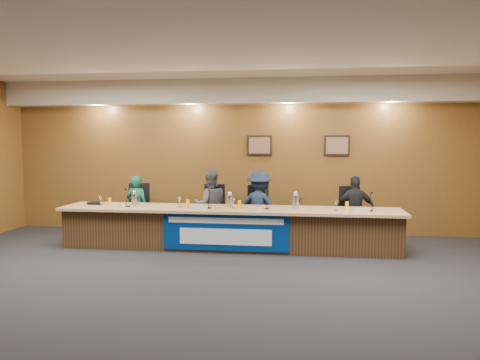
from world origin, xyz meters
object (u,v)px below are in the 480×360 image
at_px(carafe_mid, 230,201).
at_px(speakerphone, 96,203).
at_px(panelist_b, 210,205).
at_px(office_chair_d, 355,218).
at_px(office_chair_c, 260,216).
at_px(dais_body, 229,229).
at_px(office_chair_a, 139,213).
at_px(panelist_d, 355,210).
at_px(carafe_left, 134,199).
at_px(carafe_right, 296,202).
at_px(banner, 225,232).
at_px(panelist_c, 259,206).
at_px(panelist_a, 137,207).
at_px(office_chair_b, 211,215).

xyz_separation_m(carafe_mid, speakerphone, (-2.57, -0.00, -0.08)).
xyz_separation_m(panelist_b, office_chair_d, (2.78, 0.10, -0.21)).
distance_m(office_chair_c, carafe_mid, 0.94).
relative_size(dais_body, office_chair_a, 12.50).
height_order(panelist_d, office_chair_d, panelist_d).
bearing_deg(carafe_left, carafe_right, -0.32).
height_order(banner, office_chair_a, banner).
bearing_deg(panelist_c, panelist_d, -163.07).
relative_size(dais_body, office_chair_d, 12.50).
relative_size(panelist_b, office_chair_d, 2.88).
height_order(panelist_a, panelist_c, panelist_c).
relative_size(banner, carafe_mid, 10.08).
bearing_deg(dais_body, panelist_c, 54.33).
bearing_deg(panelist_d, panelist_b, -1.86).
distance_m(panelist_d, speakerphone, 4.90).
bearing_deg(office_chair_a, panelist_d, -16.61).
relative_size(panelist_a, office_chair_b, 2.62).
bearing_deg(office_chair_b, panelist_a, -168.68).
distance_m(dais_body, office_chair_b, 0.92).
bearing_deg(carafe_left, panelist_c, 15.39).
distance_m(panelist_b, office_chair_c, 1.00).
xyz_separation_m(dais_body, office_chair_b, (-0.48, 0.78, 0.13)).
height_order(dais_body, office_chair_c, dais_body).
xyz_separation_m(banner, panelist_a, (-1.98, 1.09, 0.25)).
bearing_deg(office_chair_d, office_chair_c, 156.36).
relative_size(office_chair_c, office_chair_d, 1.00).
bearing_deg(panelist_b, office_chair_d, 161.17).
height_order(office_chair_c, office_chair_d, same).
relative_size(panelist_b, carafe_left, 6.30).
xyz_separation_m(office_chair_d, carafe_mid, (-2.29, -0.72, 0.38)).
distance_m(panelist_c, carafe_left, 2.37).
height_order(banner, office_chair_b, banner).
height_order(panelist_c, speakerphone, panelist_c).
bearing_deg(banner, office_chair_d, 27.40).
xyz_separation_m(panelist_b, carafe_right, (1.67, -0.64, 0.18)).
xyz_separation_m(panelist_b, speakerphone, (-2.08, -0.62, 0.08)).
height_order(panelist_a, panelist_b, panelist_b).
distance_m(dais_body, panelist_d, 2.42).
height_order(panelist_c, carafe_right, panelist_c).
bearing_deg(office_chair_d, panelist_b, 158.41).
bearing_deg(carafe_mid, carafe_left, -179.70).
bearing_deg(office_chair_c, panelist_d, -18.59).
bearing_deg(banner, office_chair_a, 148.96).
xyz_separation_m(office_chair_c, carafe_right, (0.70, -0.74, 0.39)).
distance_m(panelist_c, office_chair_d, 1.83).
height_order(office_chair_b, carafe_right, carafe_right).
height_order(panelist_b, carafe_mid, panelist_b).
bearing_deg(carafe_left, office_chair_d, 10.08).
bearing_deg(office_chair_c, carafe_mid, -139.23).
relative_size(dais_body, panelist_a, 4.78).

